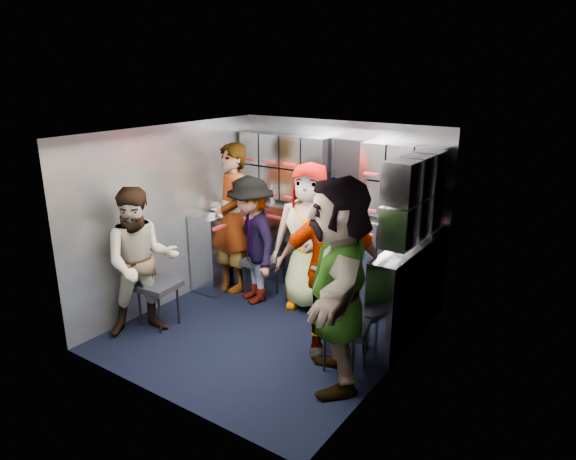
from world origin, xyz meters
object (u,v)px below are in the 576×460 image
Objects in this scene: jump_seat_near_right at (346,330)px; attendant_arc_a at (141,262)px; attendant_standing at (233,218)px; jump_seat_mid_right at (337,311)px; attendant_arc_b at (251,240)px; jump_seat_mid_left at (261,263)px; attendant_arc_c at (309,237)px; jump_seat_center at (316,270)px; jump_seat_near_left at (157,287)px; attendant_arc_e at (338,283)px; attendant_arc_d at (329,269)px.

attendant_arc_a reaches higher than jump_seat_near_right.
attendant_standing reaches higher than attendant_arc_a.
jump_seat_mid_right is 1.45m from attendant_arc_b.
jump_seat_mid_left is 1.44m from jump_seat_mid_right.
attendant_arc_c is at bearing 7.15° from jump_seat_mid_left.
jump_seat_center is 0.86m from attendant_arc_b.
jump_seat_mid_left is 0.99× the size of jump_seat_near_right.
attendant_arc_a is 1.33m from attendant_arc_b.
jump_seat_near_left is 1.23× the size of jump_seat_mid_right.
attendant_arc_c is at bearing 39.14° from attendant_standing.
attendant_arc_e is (1.01, -1.16, 0.08)m from attendant_arc_c.
attendant_arc_a is (-1.09, -1.69, 0.41)m from jump_seat_center.
attendant_standing is at bearing 168.09° from attendant_arc_c.
jump_seat_center is (0.64, 0.26, -0.04)m from jump_seat_mid_left.
jump_seat_mid_left is at bearing -157.76° from jump_seat_center.
attendant_arc_b is at bearing 67.20° from jump_seat_near_left.
jump_seat_center is 0.24× the size of attendant_arc_d.
jump_seat_center is 0.27× the size of attendant_arc_a.
jump_seat_near_left is 2.13m from jump_seat_near_right.
attendant_arc_e is (2.10, 0.17, 0.50)m from jump_seat_near_left.
attendant_arc_b is 0.81× the size of attendant_arc_e.
attendant_arc_b is 0.87× the size of attendant_arc_d.
jump_seat_mid_left is at bearing 118.60° from attendant_arc_b.
jump_seat_mid_right is 0.49m from jump_seat_near_right.
jump_seat_mid_left is 1.88m from jump_seat_near_right.
jump_seat_center is at bearing 63.30° from attendant_arc_b.
jump_seat_near_left is at bearing -145.75° from attendant_arc_c.
attendant_arc_b reaches higher than jump_seat_mid_left.
jump_seat_mid_right is at bearing 14.78° from attendant_arc_b.
jump_seat_mid_right is 0.26× the size of attendant_arc_a.
attendant_arc_d is (0.71, -0.77, 0.02)m from attendant_arc_c.
jump_seat_mid_left is at bearing 19.71° from attendant_arc_a.
attendant_standing is 0.98× the size of attendant_arc_e.
jump_seat_mid_left is 0.26× the size of attendant_standing.
attendant_standing reaches higher than jump_seat_mid_right.
attendant_arc_e reaches higher than jump_seat_mid_right.
jump_seat_near_left is 1.86m from jump_seat_center.
jump_seat_mid_left is 0.27× the size of attendant_arc_d.
jump_seat_mid_left is 0.25× the size of attendant_arc_e.
jump_seat_near_left is at bearing -170.48° from jump_seat_near_right.
jump_seat_mid_left is 0.78m from attendant_arc_c.
attendant_arc_e is at bearing 4.69° from jump_seat_near_left.
jump_seat_near_right is 2.20m from attendant_arc_a.
attendant_arc_a reaches higher than attendant_arc_b.
jump_seat_near_right is at bearing 146.74° from attendant_arc_e.
attendant_arc_a is at bearing -81.19° from attendant_arc_b.
attendant_arc_d is at bearing -90.00° from jump_seat_mid_right.
jump_seat_near_left is at bearing -84.20° from attendant_arc_b.
attendant_standing is at bearing -179.13° from jump_seat_mid_left.
jump_seat_mid_left reaches higher than jump_seat_near_right.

